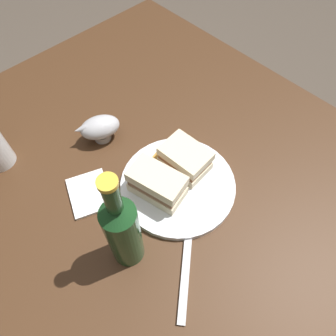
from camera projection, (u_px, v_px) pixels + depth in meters
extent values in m
plane|color=#4C4238|center=(163.00, 256.00, 1.40)|extent=(6.00, 6.00, 0.00)
cube|color=#422816|center=(161.00, 223.00, 1.09)|extent=(1.18, 0.99, 0.74)
cylinder|color=white|center=(178.00, 185.00, 0.74)|extent=(0.27, 0.27, 0.02)
cube|color=beige|center=(185.00, 163.00, 0.75)|extent=(0.12, 0.09, 0.02)
cube|color=#8C5B3D|center=(185.00, 159.00, 0.73)|extent=(0.11, 0.08, 0.02)
cube|color=beige|center=(186.00, 154.00, 0.72)|extent=(0.12, 0.09, 0.02)
cube|color=beige|center=(157.00, 189.00, 0.71)|extent=(0.14, 0.10, 0.03)
cube|color=brown|center=(157.00, 184.00, 0.69)|extent=(0.13, 0.09, 0.02)
cube|color=beige|center=(157.00, 179.00, 0.67)|extent=(0.14, 0.10, 0.03)
cube|color=#B77F33|center=(155.00, 159.00, 0.76)|extent=(0.03, 0.05, 0.02)
cube|color=#B77F33|center=(160.00, 170.00, 0.74)|extent=(0.05, 0.03, 0.02)
cube|color=gold|center=(173.00, 170.00, 0.74)|extent=(0.03, 0.05, 0.02)
cube|color=gold|center=(175.00, 160.00, 0.76)|extent=(0.03, 0.05, 0.02)
cube|color=#B77F33|center=(162.00, 179.00, 0.73)|extent=(0.03, 0.04, 0.02)
cylinder|color=#B7B7BC|center=(102.00, 136.00, 0.82)|extent=(0.04, 0.04, 0.02)
ellipsoid|color=#B7B7BC|center=(100.00, 127.00, 0.79)|extent=(0.10, 0.12, 0.06)
ellipsoid|color=#381E0F|center=(99.00, 125.00, 0.78)|extent=(0.08, 0.10, 0.02)
cone|color=#B7B7BC|center=(80.00, 130.00, 0.77)|extent=(0.03, 0.04, 0.02)
cylinder|color=#19421E|center=(124.00, 235.00, 0.58)|extent=(0.06, 0.06, 0.19)
cone|color=#19421E|center=(116.00, 210.00, 0.49)|extent=(0.06, 0.06, 0.02)
cylinder|color=#19421E|center=(112.00, 196.00, 0.45)|extent=(0.03, 0.03, 0.07)
cylinder|color=gold|center=(107.00, 183.00, 0.42)|extent=(0.03, 0.03, 0.01)
cube|color=white|center=(90.00, 193.00, 0.73)|extent=(0.14, 0.12, 0.01)
cube|color=silver|center=(185.00, 276.00, 0.63)|extent=(0.13, 0.15, 0.01)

